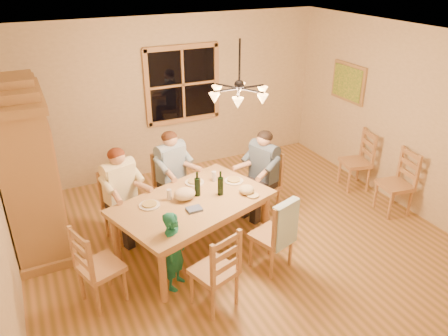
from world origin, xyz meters
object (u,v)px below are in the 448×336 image
chandelier (239,93)px  chair_near_right (271,245)px  dining_table (193,207)px  chair_near_left (214,282)px  wine_bottle_b (221,183)px  child (175,251)px  chair_end_left (103,278)px  adult_plaid_man (171,164)px  wine_bottle_a (197,184)px  chair_end_right (262,196)px  armoire (30,174)px  adult_slate_man (263,163)px  chair_far_left (124,218)px  chair_far_right (173,196)px  chair_spare_front (393,194)px  adult_woman (120,183)px  chair_spare_back (354,171)px

chandelier → chair_near_right: (0.11, -0.70, -1.77)m
dining_table → chandelier: bearing=-0.5°
chair_near_left → wine_bottle_b: size_ratio=3.00×
child → chair_end_left: bearing=126.1°
child → adult_plaid_man: bearing=26.1°
wine_bottle_a → wine_bottle_b: (0.28, -0.11, 0.00)m
chair_near_left → chair_end_right: (1.43, 1.43, 0.00)m
chandelier → adult_plaid_man: size_ratio=0.88×
dining_table → chair_end_left: 1.38m
armoire → adult_slate_man: (3.05, -0.61, -0.22)m
chair_near_left → adult_plaid_man: 2.08m
chair_near_right → wine_bottle_a: (-0.63, 0.81, 0.62)m
chair_near_left → child: (-0.28, 0.47, 0.20)m
chair_far_left → adult_slate_man: adult_slate_man is taller
wine_bottle_a → chair_far_right: bearing=92.7°
chandelier → chair_spare_front: 3.05m
chandelier → child: (-1.08, -0.54, -1.58)m
wine_bottle_a → chair_end_left: bearing=-159.3°
chair_end_left → chair_spare_front: same height
chair_far_right → chair_near_left: bearing=64.8°
chair_end_left → wine_bottle_b: 1.81m
armoire → adult_woman: armoire is taller
chair_near_left → wine_bottle_a: (0.28, 1.11, 0.62)m
chair_end_left → chair_near_left: bearing=43.3°
child → adult_woman: bearing=57.9°
chair_far_left → chair_spare_front: (3.83, -1.10, 0.00)m
chandelier → chair_far_left: (-1.38, 0.71, -1.77)m
adult_plaid_man → wine_bottle_b: (0.32, -0.99, 0.08)m
chair_end_left → chair_near_right: bearing=63.4°
dining_table → chair_far_right: 1.04m
wine_bottle_a → chair_spare_front: bearing=-9.3°
adult_woman → adult_slate_man: size_ratio=1.00×
armoire → wine_bottle_a: size_ratio=6.97×
adult_woman → adult_plaid_man: bearing=-180.0°
chair_near_left → chair_near_right: 0.96m
wine_bottle_a → chair_spare_front: (2.97, -0.48, -0.62)m
chandelier → wine_bottle_b: size_ratio=2.33×
chair_near_left → child: size_ratio=0.99×
adult_slate_man → chair_far_right: bearing=46.6°
wine_bottle_b → chair_end_right: bearing=26.0°
wine_bottle_b → armoire: bearing=154.5°
chair_far_right → chair_spare_back: bearing=152.3°
chair_far_left → chair_spare_back: (3.83, -0.22, 0.00)m
wine_bottle_a → chair_far_left: bearing=144.3°
chair_end_left → wine_bottle_b: bearing=85.6°
chair_far_left → chair_spare_back: same height
chandelier → adult_slate_man: bearing=34.0°
chair_near_right → chair_end_right: size_ratio=1.00×
chair_end_left → adult_slate_man: bearing=90.0°
adult_plaid_man → chair_spare_back: bearing=152.3°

